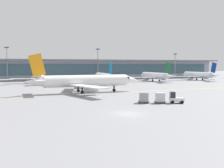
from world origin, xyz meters
The scene contains 14 objects.
ground_plane centered at (0.00, 0.00, 0.00)m, with size 400.00×400.00×0.00m, color gray.
taxiway_centreline_stripe centered at (0.65, 26.88, 0.00)m, with size 110.00×0.36×0.01m, color yellow.
terminal_concourse centered at (0.00, 88.40, 4.92)m, with size 175.95×11.00×9.60m.
gate_airplane_2 centered at (-8.27, 67.40, 2.46)m, with size 23.00×24.71×8.19m.
gate_airplane_3 centered at (15.77, 64.16, 2.46)m, with size 23.01×24.70×8.19m.
gate_airplane_4 centered at (38.49, 63.31, 2.46)m, with size 22.96×24.75×8.19m.
gate_airplane_5 centered at (61.77, 64.43, 2.46)m, with size 23.00×24.71×8.19m.
taxiing_regional_jet centered at (0.27, 28.87, 2.94)m, with size 29.60×27.53×9.81m.
baggage_tug centered at (12.10, 6.44, 0.89)m, with size 2.93×2.36×2.10m.
cargo_dolly_lead centered at (9.52, 7.48, 1.05)m, with size 2.55×2.27×1.94m.
cargo_dolly_trailing centered at (6.73, 8.60, 1.05)m, with size 2.55×2.27×1.94m.
apron_light_mast_1 centered at (-21.40, 82.36, 8.01)m, with size 1.80×0.36×14.64m.
apron_light_mast_2 centered at (18.43, 82.14, 8.04)m, with size 1.80×0.36×14.69m.
apron_light_mast_3 centered at (59.49, 80.26, 7.12)m, with size 1.80×0.36×12.88m.
Camera 1 is at (-13.87, -33.55, 7.09)m, focal length 40.52 mm.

